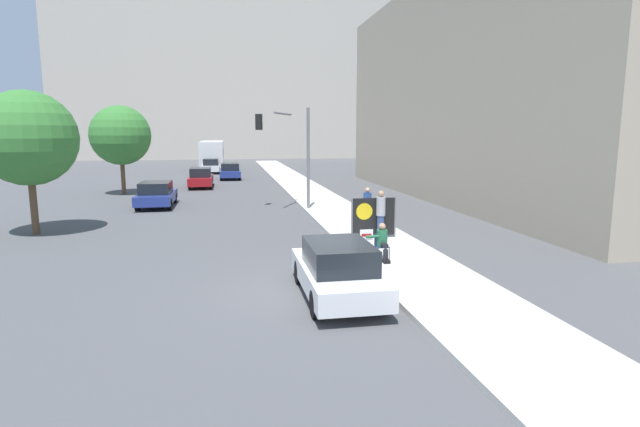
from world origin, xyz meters
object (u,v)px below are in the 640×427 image
object	(u,v)px
jogger_on_sidewalk	(381,214)
protest_banner	(373,217)
car_on_road_distant	(230,171)
city_bus_on_road	(212,153)
parked_car_curbside	(338,270)
pedestrian_behind	(367,207)
street_tree_near_curb	(28,138)
car_on_road_nearest	(156,194)
street_tree_midblock	(121,135)
seated_protester	(382,241)
traffic_light_pole	(289,141)
car_on_road_far_lane	(211,166)
car_on_road_midblock	(201,178)

from	to	relation	value
jogger_on_sidewalk	protest_banner	world-z (taller)	jogger_on_sidewalk
car_on_road_distant	city_bus_on_road	bearing A→B (deg)	98.16
parked_car_curbside	car_on_road_distant	distance (m)	33.75
pedestrian_behind	protest_banner	xyz separation A→B (m)	(-0.43, -2.37, -0.03)
parked_car_curbside	pedestrian_behind	bearing A→B (deg)	69.60
car_on_road_distant	street_tree_near_curb	bearing A→B (deg)	-108.69
car_on_road_nearest	city_bus_on_road	distance (m)	29.89
car_on_road_distant	jogger_on_sidewalk	bearing A→B (deg)	-78.93
protest_banner	street_tree_midblock	size ratio (longest dim) A/B	0.30
pedestrian_behind	parked_car_curbside	size ratio (longest dim) A/B	0.39
seated_protester	car_on_road_nearest	bearing A→B (deg)	125.73
protest_banner	street_tree_midblock	xyz separation A→B (m)	(-12.35, 17.43, 2.97)
car_on_road_distant	street_tree_near_curb	xyz separation A→B (m)	(-7.99, -23.62, 3.17)
pedestrian_behind	street_tree_near_curb	xyz separation A→B (m)	(-13.62, 1.49, 2.90)
street_tree_midblock	traffic_light_pole	bearing A→B (deg)	-41.25
seated_protester	parked_car_curbside	bearing A→B (deg)	-121.08
traffic_light_pole	parked_car_curbside	distance (m)	15.00
seated_protester	car_on_road_distant	size ratio (longest dim) A/B	0.27
pedestrian_behind	car_on_road_far_lane	size ratio (longest dim) A/B	0.41
car_on_road_far_lane	protest_banner	bearing A→B (deg)	-78.41
protest_banner	car_on_road_nearest	bearing A→B (deg)	130.46
traffic_light_pole	street_tree_midblock	world-z (taller)	street_tree_midblock
jogger_on_sidewalk	car_on_road_nearest	distance (m)	14.75
protest_banner	traffic_light_pole	size ratio (longest dim) A/B	0.34
car_on_road_nearest	seated_protester	bearing A→B (deg)	-58.67
traffic_light_pole	street_tree_near_curb	bearing A→B (deg)	-157.10
car_on_road_far_lane	street_tree_midblock	distance (m)	18.24
protest_banner	parked_car_curbside	world-z (taller)	protest_banner
car_on_road_far_lane	car_on_road_distant	bearing A→B (deg)	-75.04
pedestrian_behind	street_tree_midblock	distance (m)	19.97
city_bus_on_road	street_tree_near_curb	distance (m)	37.47
car_on_road_far_lane	street_tree_near_curb	distance (m)	31.50
pedestrian_behind	car_on_road_far_lane	xyz separation A→B (m)	(-7.53, 32.23, -0.26)
car_on_road_distant	street_tree_near_curb	distance (m)	25.14
traffic_light_pole	car_on_road_distant	distance (m)	19.44
jogger_on_sidewalk	street_tree_near_curb	bearing A→B (deg)	-24.24
seated_protester	protest_banner	world-z (taller)	protest_banner
seated_protester	pedestrian_behind	size ratio (longest dim) A/B	0.70
parked_car_curbside	car_on_road_midblock	distance (m)	27.42
car_on_road_nearest	car_on_road_distant	distance (m)	17.01
car_on_road_midblock	street_tree_midblock	distance (m)	6.79
traffic_light_pole	city_bus_on_road	distance (m)	32.69
parked_car_curbside	seated_protester	bearing A→B (deg)	54.52
jogger_on_sidewalk	city_bus_on_road	xyz separation A→B (m)	(-7.33, 40.98, 0.74)
seated_protester	car_on_road_nearest	size ratio (longest dim) A/B	0.26
parked_car_curbside	traffic_light_pole	bearing A→B (deg)	87.79
pedestrian_behind	car_on_road_distant	distance (m)	25.74
parked_car_curbside	car_on_road_far_lane	world-z (taller)	car_on_road_far_lane
car_on_road_far_lane	city_bus_on_road	bearing A→B (deg)	90.03
car_on_road_far_lane	city_bus_on_road	distance (m)	6.26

